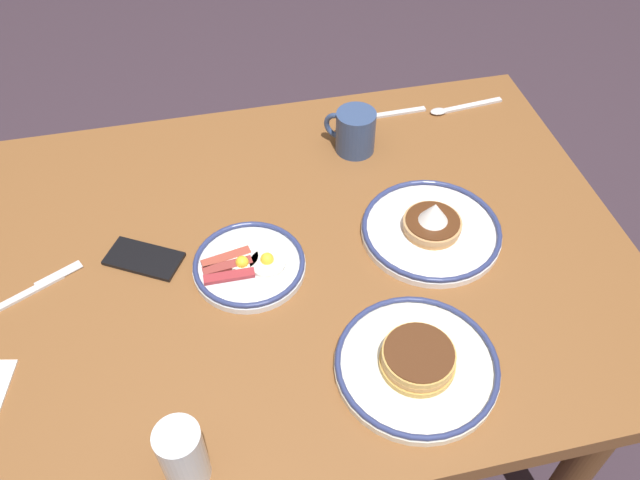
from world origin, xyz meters
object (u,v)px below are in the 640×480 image
object	(u,v)px
plate_far_companion	(417,363)
coffee_mug	(354,131)
plate_near_main	(431,228)
plate_center_pancakes	(249,265)
tea_spoon	(456,108)
cell_phone	(144,259)
butter_knife	(28,291)
fork_near	(385,115)
drinking_glass	(183,457)

from	to	relation	value
plate_far_companion	coffee_mug	xyz separation A→B (m)	(-0.04, -0.58, 0.03)
plate_far_companion	coffee_mug	size ratio (longest dim) A/B	2.55
plate_far_companion	plate_near_main	bearing A→B (deg)	-113.55
plate_center_pancakes	tea_spoon	size ratio (longest dim) A/B	1.13
plate_near_main	cell_phone	world-z (taller)	plate_near_main
coffee_mug	tea_spoon	world-z (taller)	coffee_mug
tea_spoon	butter_knife	bearing A→B (deg)	20.18
fork_near	plate_far_companion	bearing A→B (deg)	77.80
butter_knife	drinking_glass	bearing A→B (deg)	122.70
fork_near	butter_knife	world-z (taller)	same
plate_far_companion	tea_spoon	size ratio (longest dim) A/B	1.46
coffee_mug	plate_far_companion	bearing A→B (deg)	85.80
tea_spoon	fork_near	bearing A→B (deg)	-4.72
cell_phone	drinking_glass	bearing A→B (deg)	126.56
plate_center_pancakes	tea_spoon	xyz separation A→B (m)	(-0.56, -0.39, -0.01)
coffee_mug	butter_knife	size ratio (longest dim) A/B	0.56
butter_knife	plate_near_main	bearing A→B (deg)	178.26
butter_knife	tea_spoon	world-z (taller)	tea_spoon
plate_far_companion	fork_near	distance (m)	0.70
fork_near	tea_spoon	distance (m)	0.18
drinking_glass	cell_phone	size ratio (longest dim) A/B	0.85
plate_center_pancakes	drinking_glass	world-z (taller)	drinking_glass
plate_near_main	coffee_mug	size ratio (longest dim) A/B	2.57
coffee_mug	drinking_glass	xyz separation A→B (m)	(0.43, 0.68, 0.00)
plate_near_main	plate_center_pancakes	xyz separation A→B (m)	(0.37, 0.01, -0.00)
coffee_mug	drinking_glass	bearing A→B (deg)	57.53
plate_far_companion	drinking_glass	bearing A→B (deg)	13.83
plate_near_main	butter_knife	world-z (taller)	plate_near_main
coffee_mug	fork_near	size ratio (longest dim) A/B	0.54
plate_near_main	butter_knife	distance (m)	0.77
cell_phone	fork_near	world-z (taller)	cell_phone
coffee_mug	tea_spoon	distance (m)	0.30
plate_far_companion	fork_near	size ratio (longest dim) A/B	1.38
plate_near_main	plate_center_pancakes	bearing A→B (deg)	1.66
coffee_mug	butter_knife	world-z (taller)	coffee_mug
plate_far_companion	butter_knife	xyz separation A→B (m)	(0.65, -0.31, -0.01)
plate_center_pancakes	coffee_mug	world-z (taller)	coffee_mug
plate_center_pancakes	cell_phone	bearing A→B (deg)	-18.81
cell_phone	plate_center_pancakes	bearing A→B (deg)	-168.66
plate_center_pancakes	coffee_mug	xyz separation A→B (m)	(-0.28, -0.30, 0.04)
cell_phone	fork_near	size ratio (longest dim) A/B	0.72
tea_spoon	plate_far_companion	bearing A→B (deg)	64.22
plate_near_main	drinking_glass	distance (m)	0.64
butter_knife	tea_spoon	bearing A→B (deg)	-159.82
coffee_mug	tea_spoon	size ratio (longest dim) A/B	0.57
fork_near	plate_near_main	bearing A→B (deg)	86.80
drinking_glass	butter_knife	world-z (taller)	drinking_glass
plate_near_main	tea_spoon	distance (m)	0.43
butter_knife	tea_spoon	xyz separation A→B (m)	(-0.97, -0.36, 0.00)
drinking_glass	coffee_mug	bearing A→B (deg)	-122.47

